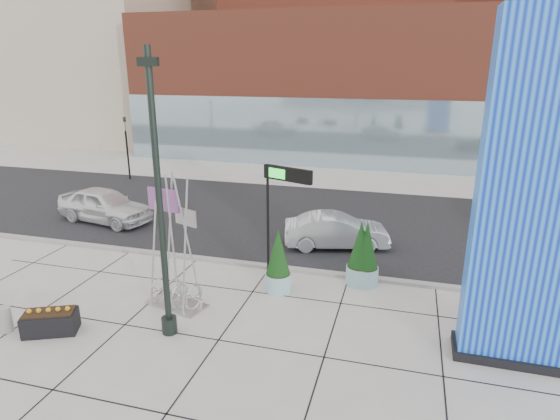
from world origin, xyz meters
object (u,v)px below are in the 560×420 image
(public_art_sculpture, at_px, (175,273))
(overhead_street_sign, at_px, (286,182))
(concrete_bollard, at_px, (5,319))
(car_white_west, at_px, (105,205))
(lamp_post, at_px, (162,228))
(blue_pylon, at_px, (529,206))
(car_silver_mid, at_px, (336,231))

(public_art_sculpture, bearing_deg, overhead_street_sign, 65.80)
(concrete_bollard, distance_m, overhead_street_sign, 9.59)
(car_white_west, bearing_deg, lamp_post, -125.32)
(blue_pylon, xyz_separation_m, public_art_sculpture, (-9.62, 0.20, -3.04))
(blue_pylon, relative_size, car_white_west, 1.79)
(blue_pylon, xyz_separation_m, overhead_street_sign, (-6.89, 3.50, -0.72))
(overhead_street_sign, bearing_deg, public_art_sculpture, -109.99)
(blue_pylon, relative_size, public_art_sculpture, 1.99)
(concrete_bollard, height_order, car_silver_mid, car_silver_mid)
(car_silver_mid, bearing_deg, lamp_post, 140.22)
(overhead_street_sign, height_order, car_silver_mid, overhead_street_sign)
(blue_pylon, distance_m, car_white_west, 18.47)
(blue_pylon, height_order, public_art_sculpture, blue_pylon)
(overhead_street_sign, bearing_deg, concrete_bollard, -118.93)
(lamp_post, distance_m, public_art_sculpture, 2.62)
(blue_pylon, bearing_deg, concrete_bollard, -168.93)
(overhead_street_sign, xyz_separation_m, car_silver_mid, (1.39, 2.97, -2.76))
(overhead_street_sign, xyz_separation_m, car_white_west, (-9.97, 3.27, -2.64))
(public_art_sculpture, relative_size, car_silver_mid, 1.01)
(blue_pylon, height_order, lamp_post, blue_pylon)
(concrete_bollard, height_order, overhead_street_sign, overhead_street_sign)
(concrete_bollard, relative_size, overhead_street_sign, 0.19)
(overhead_street_sign, relative_size, car_white_west, 0.83)
(car_silver_mid, bearing_deg, car_white_west, 73.52)
(lamp_post, relative_size, car_white_west, 1.62)
(public_art_sculpture, height_order, overhead_street_sign, public_art_sculpture)
(lamp_post, bearing_deg, overhead_street_sign, 65.38)
(public_art_sculpture, xyz_separation_m, overhead_street_sign, (2.74, 3.30, 2.33))
(car_white_west, xyz_separation_m, car_silver_mid, (11.36, -0.30, -0.12))
(public_art_sculpture, xyz_separation_m, concrete_bollard, (-4.07, -2.70, -0.77))
(blue_pylon, height_order, overhead_street_sign, blue_pylon)
(car_white_west, distance_m, car_silver_mid, 11.36)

